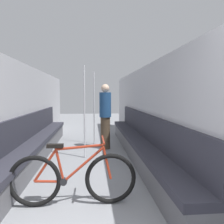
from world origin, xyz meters
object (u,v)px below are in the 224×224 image
object	(u,v)px
bench_seat_row_right	(139,144)
bench_seat_row_left	(34,146)
bicycle	(73,178)
grab_pole_near	(85,113)
grab_pole_far	(94,109)
passenger_standing	(105,116)

from	to	relation	value
bench_seat_row_right	bench_seat_row_left	bearing A→B (deg)	180.00
bicycle	grab_pole_near	xyz separation A→B (m)	(0.08, 2.10, 0.64)
bench_seat_row_right	bicycle	bearing A→B (deg)	-123.49
bench_seat_row_left	grab_pole_far	distance (m)	2.10
bench_seat_row_right	bicycle	xyz separation A→B (m)	(-1.27, -1.92, 0.03)
grab_pole_far	grab_pole_near	bearing A→B (deg)	-99.41
passenger_standing	grab_pole_far	bearing A→B (deg)	-90.54
bench_seat_row_left	grab_pole_near	xyz separation A→B (m)	(1.05, 0.18, 0.66)
bench_seat_row_left	passenger_standing	bearing A→B (deg)	31.66
bench_seat_row_left	grab_pole_near	world-z (taller)	grab_pole_near
bench_seat_row_left	bicycle	bearing A→B (deg)	-63.13
bicycle	grab_pole_far	distance (m)	3.51
grab_pole_far	passenger_standing	bearing A→B (deg)	-63.51
bicycle	grab_pole_near	distance (m)	2.19
passenger_standing	bicycle	bearing A→B (deg)	51.48
bench_seat_row_right	grab_pole_near	xyz separation A→B (m)	(-1.19, 0.18, 0.66)
grab_pole_near	grab_pole_far	world-z (taller)	same
bench_seat_row_left	passenger_standing	world-z (taller)	passenger_standing
bench_seat_row_left	bicycle	size ratio (longest dim) A/B	3.59
grab_pole_near	passenger_standing	bearing A→B (deg)	57.16
bench_seat_row_right	bicycle	size ratio (longest dim) A/B	3.59
bicycle	passenger_standing	size ratio (longest dim) A/B	0.97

